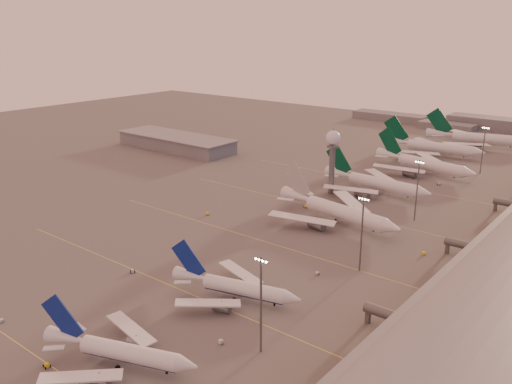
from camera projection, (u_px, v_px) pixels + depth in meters
The scene contains 26 objects.
ground at pixel (112, 283), 165.47m from camera, with size 700.00×700.00×0.00m, color #525050.
taxiway_markings at pixel (297, 250), 189.27m from camera, with size 180.00×185.25×0.02m.
hangar at pixel (176, 142), 340.01m from camera, with size 82.00×27.00×8.50m.
radar_tower at pixel (333, 149), 245.57m from camera, with size 6.40×6.40×31.10m.
mast_a at pixel (261, 301), 126.75m from camera, with size 3.60×0.56×25.00m.
mast_b at pixel (362, 231), 169.50m from camera, with size 3.60×0.56×25.00m.
mast_c at pixel (417, 188), 213.44m from camera, with size 3.60×0.56×25.00m.
mast_d at pixel (483, 148), 281.65m from camera, with size 3.60×0.56×25.00m.
distant_horizon at pixel (471, 123), 404.86m from camera, with size 165.00×37.50×9.00m.
narrowbody_near at pixel (120, 354), 124.59m from camera, with size 38.53×30.19×15.71m.
narrowbody_mid at pixel (235, 289), 154.66m from camera, with size 39.87×31.41×15.89m.
widebody_white at pixel (337, 214), 214.12m from camera, with size 59.00×46.92×20.87m.
greentail_a at pixel (376, 185), 251.87m from camera, with size 55.51×44.74×20.15m.
greentail_b at pixel (424, 166), 284.40m from camera, with size 58.88×47.14×21.57m.
greentail_c at pixel (433, 149), 322.03m from camera, with size 60.75×48.87×22.07m.
greentail_d at pixel (478, 141), 344.63m from camera, with size 63.72×50.86×23.55m.
gsv_truck_a at pixel (2, 319), 143.13m from camera, with size 5.09×3.02×1.94m.
gsv_tug_near at pixel (47, 366), 124.70m from camera, with size 2.53×3.59×0.94m.
gsv_catering_a at pixel (221, 337), 133.26m from camera, with size 5.36×3.69×4.03m.
gsv_tug_mid at pixel (133, 271), 171.98m from camera, with size 3.99×3.61×0.98m.
gsv_truck_b at pixel (318, 272), 170.14m from camera, with size 4.84×1.95×1.93m.
gsv_truck_c at pixel (208, 212), 223.28m from camera, with size 5.40×5.54×2.30m.
gsv_catering_b at pixel (425, 250), 184.79m from camera, with size 5.07×3.11×3.87m.
gsv_tug_far at pixel (306, 207), 232.23m from camera, with size 2.90×3.63×0.90m.
gsv_truck_d at pixel (291, 174), 278.80m from camera, with size 3.01×6.10×2.36m.
gsv_tug_hangar at pixel (438, 184), 264.49m from camera, with size 3.82×3.22×0.94m.
Camera 1 is at (127.94, -89.14, 76.03)m, focal length 38.00 mm.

